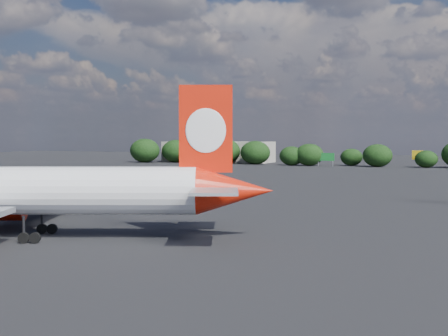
% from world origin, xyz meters
% --- Properties ---
extents(ground, '(500.00, 500.00, 0.00)m').
position_xyz_m(ground, '(0.00, 60.00, 0.00)').
color(ground, black).
rests_on(ground, ground).
extents(qantas_airliner, '(45.39, 43.73, 15.50)m').
position_xyz_m(qantas_airliner, '(-8.40, 18.76, 4.72)').
color(qantas_airliner, white).
rests_on(qantas_airliner, ground).
extents(terminal_building, '(42.00, 16.00, 8.00)m').
position_xyz_m(terminal_building, '(-65.00, 192.00, 4.00)').
color(terminal_building, gray).
rests_on(terminal_building, ground).
extents(highway_sign, '(6.00, 0.30, 4.50)m').
position_xyz_m(highway_sign, '(-18.00, 176.00, 3.13)').
color(highway_sign, '#167029').
rests_on(highway_sign, ground).
extents(billboard_yellow, '(5.00, 0.30, 5.50)m').
position_xyz_m(billboard_yellow, '(12.00, 182.00, 3.87)').
color(billboard_yellow, gold).
rests_on(billboard_yellow, ground).
extents(horizon_treeline, '(207.78, 15.28, 9.26)m').
position_xyz_m(horizon_treeline, '(-5.21, 180.22, 4.01)').
color(horizon_treeline, black).
rests_on(horizon_treeline, ground).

